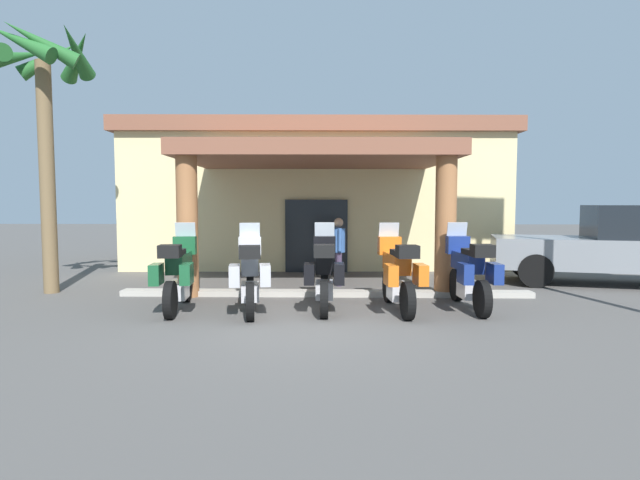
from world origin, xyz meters
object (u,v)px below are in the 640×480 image
(motorcycle_blue, at_px, (469,272))
(palm_tree_roadside, at_px, (43,88))
(pedestrian, at_px, (339,247))
(motorcycle_green, at_px, (178,273))
(motorcycle_orange, at_px, (398,273))
(motorcycle_silver, at_px, (250,274))
(pickup_truck_gray, at_px, (611,247))
(motorcycle_black, at_px, (324,272))
(motel_building, at_px, (316,195))

(motorcycle_blue, xyz_separation_m, palm_tree_roadside, (-8.86, 1.47, 3.79))
(pedestrian, height_order, palm_tree_roadside, palm_tree_roadside)
(motorcycle_green, relative_size, motorcycle_orange, 1.00)
(motorcycle_green, distance_m, motorcycle_silver, 1.37)
(pickup_truck_gray, bearing_deg, pedestrian, -164.48)
(motorcycle_black, bearing_deg, motorcycle_silver, 98.98)
(motel_building, xyz_separation_m, pedestrian, (0.71, -5.32, -1.34))
(pedestrian, bearing_deg, motorcycle_orange, 102.28)
(motorcycle_green, height_order, palm_tree_roadside, palm_tree_roadside)
(motorcycle_black, bearing_deg, motorcycle_blue, -88.69)
(motorcycle_silver, distance_m, pickup_truck_gray, 8.90)
(motorcycle_orange, distance_m, palm_tree_roadside, 8.56)
(motorcycle_blue, bearing_deg, motorcycle_black, 89.65)
(pedestrian, bearing_deg, motorcycle_blue, 124.33)
(motorcycle_black, distance_m, motorcycle_orange, 1.37)
(motorcycle_orange, relative_size, pedestrian, 1.35)
(motorcycle_blue, height_order, palm_tree_roadside, palm_tree_roadside)
(motel_building, height_order, motorcycle_silver, motel_building)
(motorcycle_orange, relative_size, motorcycle_blue, 1.00)
(pickup_truck_gray, bearing_deg, palm_tree_roadside, -160.48)
(motel_building, bearing_deg, motorcycle_silver, -98.49)
(motorcycle_silver, bearing_deg, palm_tree_roadside, 59.96)
(motel_building, bearing_deg, pedestrian, -84.33)
(motorcycle_black, bearing_deg, palm_tree_roadside, 74.91)
(motorcycle_blue, distance_m, pedestrian, 3.60)
(motorcycle_black, distance_m, palm_tree_roadside, 7.37)
(motorcycle_orange, xyz_separation_m, palm_tree_roadside, (-7.49, 1.67, 3.79))
(motel_building, xyz_separation_m, pickup_truck_gray, (7.35, -5.06, -1.35))
(motorcycle_blue, bearing_deg, motorcycle_orange, 95.89)
(motorcycle_silver, xyz_separation_m, motorcycle_orange, (2.73, 0.13, 0.00))
(motorcycle_orange, xyz_separation_m, pedestrian, (-1.07, 2.84, 0.25))
(motorcycle_blue, xyz_separation_m, pedestrian, (-2.43, 2.64, 0.25))
(motorcycle_silver, xyz_separation_m, pickup_truck_gray, (8.30, 3.23, 0.24))
(motorcycle_orange, bearing_deg, motel_building, 6.88)
(motel_building, height_order, motorcycle_green, motel_building)
(motorcycle_silver, distance_m, motorcycle_black, 1.38)
(motorcycle_orange, distance_m, pickup_truck_gray, 6.37)
(motorcycle_orange, xyz_separation_m, motorcycle_blue, (1.36, 0.20, 0.00))
(motorcycle_green, height_order, motorcycle_silver, same)
(motorcycle_black, distance_m, pickup_truck_gray, 7.55)
(motorcycle_green, xyz_separation_m, motorcycle_black, (2.73, 0.13, 0.00))
(pedestrian, xyz_separation_m, palm_tree_roadside, (-6.42, -1.17, 3.54))
(motorcycle_blue, bearing_deg, pedestrian, 40.31)
(pedestrian, bearing_deg, motorcycle_silver, 52.39)
(palm_tree_roadside, bearing_deg, motorcycle_silver, -20.72)
(motorcycle_green, height_order, pedestrian, pedestrian)
(motorcycle_blue, bearing_deg, motorcycle_silver, 92.23)
(motorcycle_black, height_order, pedestrian, pedestrian)
(motorcycle_blue, relative_size, pedestrian, 1.35)
(motorcycle_silver, relative_size, palm_tree_roadside, 0.38)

